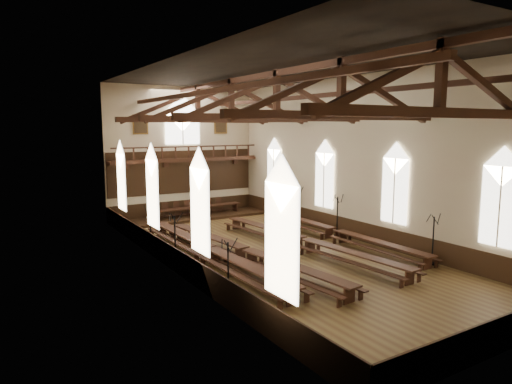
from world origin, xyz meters
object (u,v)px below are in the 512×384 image
at_px(refectory_row_d, 336,232).
at_px(candelabrum_right_far, 298,213).
at_px(candelabrum_left_near, 228,282).
at_px(refectory_row_b, 245,252).
at_px(candelabrum_left_far, 151,235).
at_px(candelabrum_right_near, 433,249).
at_px(candelabrum_right_mid, 337,224).
at_px(refectory_row_c, 304,241).
at_px(dais, 197,217).
at_px(candelabrum_left_mid, 175,249).
at_px(high_table, 197,208).
at_px(refectory_row_a, 211,251).

distance_m(refectory_row_d, candelabrum_right_far, 5.05).
bearing_deg(refectory_row_d, candelabrum_left_near, -152.90).
xyz_separation_m(refectory_row_b, candelabrum_left_far, (-3.24, 5.22, 0.21)).
relative_size(candelabrum_left_far, candelabrum_right_far, 0.94).
relative_size(candelabrum_right_near, candelabrum_right_mid, 0.97).
bearing_deg(candelabrum_right_far, candelabrum_right_mid, -90.00).
xyz_separation_m(refectory_row_c, dais, (-1.19, 11.86, -0.46)).
distance_m(refectory_row_d, candelabrum_left_near, 11.57).
bearing_deg(candelabrum_left_mid, high_table, 60.58).
relative_size(refectory_row_a, candelabrum_right_near, 5.64).
bearing_deg(refectory_row_b, refectory_row_d, 8.78).
height_order(candelabrum_left_near, candelabrum_right_far, candelabrum_right_far).
height_order(dais, candelabrum_left_near, candelabrum_left_near).
distance_m(candelabrum_left_near, candelabrum_left_mid, 5.63).
xyz_separation_m(candelabrum_left_near, candelabrum_left_far, (-0.00, 9.39, -0.01)).
height_order(refectory_row_b, refectory_row_d, refectory_row_b).
distance_m(refectory_row_b, candelabrum_left_far, 6.14).
relative_size(refectory_row_c, candelabrum_left_far, 5.75).
relative_size(refectory_row_d, candelabrum_right_near, 5.44).
bearing_deg(candelabrum_left_near, refectory_row_c, 31.38).
relative_size(refectory_row_d, candelabrum_left_far, 5.61).
bearing_deg(candelabrum_left_far, refectory_row_a, -66.64).
xyz_separation_m(refectory_row_d, high_table, (-4.33, 10.95, 0.25)).
bearing_deg(refectory_row_d, refectory_row_a, -179.91).
height_order(high_table, candelabrum_left_far, candelabrum_left_far).
bearing_deg(high_table, candelabrum_left_near, -110.21).
relative_size(refectory_row_c, candelabrum_right_near, 5.58).
height_order(candelabrum_left_mid, candelabrum_left_far, candelabrum_left_mid).
xyz_separation_m(refectory_row_b, candelabrum_right_far, (7.86, 6.07, 0.26)).
relative_size(refectory_row_b, candelabrum_left_near, 5.71).
distance_m(high_table, candelabrum_left_mid, 12.16).
distance_m(candelabrum_left_mid, candelabrum_left_far, 3.76).
distance_m(refectory_row_b, candelabrum_left_mid, 3.56).
bearing_deg(candelabrum_right_far, dais, 130.63).
bearing_deg(refectory_row_a, candelabrum_left_far, 113.36).
xyz_separation_m(refectory_row_a, refectory_row_c, (5.37, -0.89, -0.02)).
height_order(candelabrum_right_near, candelabrum_right_mid, candelabrum_right_mid).
distance_m(refectory_row_c, candelabrum_left_far, 8.75).
distance_m(candelabrum_left_far, candelabrum_right_far, 11.13).
relative_size(dais, candelabrum_left_far, 4.50).
bearing_deg(candelabrum_right_near, high_table, 106.50).
bearing_deg(refectory_row_b, candelabrum_left_far, 121.82).
bearing_deg(dais, candelabrum_right_mid, -63.21).
relative_size(refectory_row_b, candelabrum_right_far, 5.43).
xyz_separation_m(refectory_row_d, candelabrum_left_far, (-10.30, 4.12, 0.24)).
bearing_deg(candelabrum_right_near, candelabrum_left_near, 174.41).
height_order(refectory_row_a, candelabrum_right_mid, candelabrum_right_mid).
bearing_deg(candelabrum_right_near, candelabrum_left_far, 136.64).
bearing_deg(candelabrum_left_near, candelabrum_left_mid, 90.00).
bearing_deg(candelabrum_left_far, dais, 48.83).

